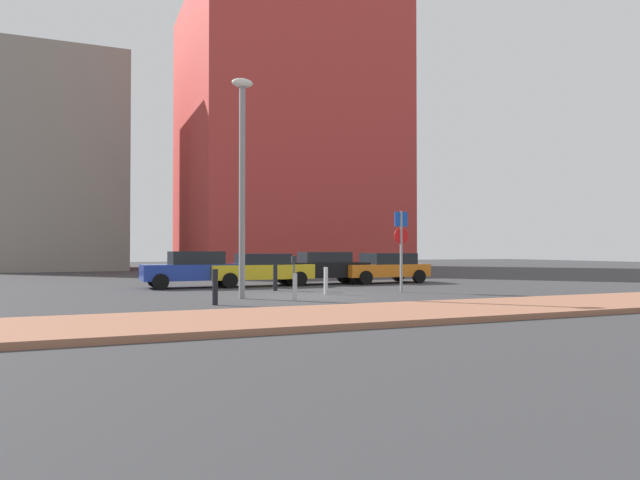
{
  "coord_description": "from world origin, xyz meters",
  "views": [
    {
      "loc": [
        -7.24,
        -18.2,
        1.6
      ],
      "look_at": [
        1.07,
        1.87,
        1.96
      ],
      "focal_mm": 31.97,
      "sensor_mm": 36.0,
      "label": 1
    }
  ],
  "objects_px": {
    "parked_car_yellow": "(260,269)",
    "traffic_bollard_mid": "(326,281)",
    "parking_sign_post": "(401,241)",
    "traffic_bollard_near": "(295,287)",
    "traffic_bollard_far": "(215,287)",
    "parked_car_black": "(320,267)",
    "parking_meter": "(294,268)",
    "parked_car_blue": "(193,269)",
    "street_lamp": "(242,169)",
    "parked_car_orange": "(384,267)",
    "traffic_bollard_edge": "(275,277)"
  },
  "relations": [
    {
      "from": "parked_car_blue",
      "to": "traffic_bollard_far",
      "type": "bearing_deg",
      "value": -95.33
    },
    {
      "from": "parked_car_yellow",
      "to": "traffic_bollard_near",
      "type": "relative_size",
      "value": 5.42
    },
    {
      "from": "parking_sign_post",
      "to": "parking_meter",
      "type": "height_order",
      "value": "parking_sign_post"
    },
    {
      "from": "parked_car_black",
      "to": "street_lamp",
      "type": "distance_m",
      "value": 8.99
    },
    {
      "from": "street_lamp",
      "to": "parking_meter",
      "type": "bearing_deg",
      "value": 44.08
    },
    {
      "from": "parked_car_blue",
      "to": "parking_sign_post",
      "type": "relative_size",
      "value": 1.34
    },
    {
      "from": "parking_meter",
      "to": "parked_car_black",
      "type": "bearing_deg",
      "value": 54.25
    },
    {
      "from": "parked_car_blue",
      "to": "street_lamp",
      "type": "relative_size",
      "value": 0.57
    },
    {
      "from": "parked_car_orange",
      "to": "street_lamp",
      "type": "distance_m",
      "value": 11.03
    },
    {
      "from": "parked_car_blue",
      "to": "traffic_bollard_near",
      "type": "height_order",
      "value": "parked_car_blue"
    },
    {
      "from": "traffic_bollard_edge",
      "to": "parking_meter",
      "type": "bearing_deg",
      "value": -28.99
    },
    {
      "from": "parked_car_orange",
      "to": "parking_sign_post",
      "type": "xyz_separation_m",
      "value": [
        -2.33,
        -5.51,
        1.16
      ]
    },
    {
      "from": "traffic_bollard_near",
      "to": "traffic_bollard_edge",
      "type": "distance_m",
      "value": 4.45
    },
    {
      "from": "parked_car_yellow",
      "to": "parking_meter",
      "type": "relative_size",
      "value": 3.41
    },
    {
      "from": "parked_car_black",
      "to": "parked_car_orange",
      "type": "bearing_deg",
      "value": -5.68
    },
    {
      "from": "parked_car_orange",
      "to": "traffic_bollard_far",
      "type": "distance_m",
      "value": 12.54
    },
    {
      "from": "traffic_bollard_near",
      "to": "traffic_bollard_far",
      "type": "distance_m",
      "value": 2.63
    },
    {
      "from": "street_lamp",
      "to": "traffic_bollard_mid",
      "type": "distance_m",
      "value": 4.99
    },
    {
      "from": "traffic_bollard_mid",
      "to": "traffic_bollard_far",
      "type": "xyz_separation_m",
      "value": [
        -4.49,
        -2.41,
        0.03
      ]
    },
    {
      "from": "parked_car_yellow",
      "to": "parking_sign_post",
      "type": "xyz_separation_m",
      "value": [
        3.85,
        -5.51,
        1.17
      ]
    },
    {
      "from": "street_lamp",
      "to": "traffic_bollard_far",
      "type": "bearing_deg",
      "value": -125.26
    },
    {
      "from": "parked_car_blue",
      "to": "traffic_bollard_mid",
      "type": "relative_size",
      "value": 4.22
    },
    {
      "from": "parking_meter",
      "to": "street_lamp",
      "type": "height_order",
      "value": "street_lamp"
    },
    {
      "from": "traffic_bollard_far",
      "to": "parked_car_orange",
      "type": "bearing_deg",
      "value": 38.34
    },
    {
      "from": "parked_car_yellow",
      "to": "parking_sign_post",
      "type": "relative_size",
      "value": 1.52
    },
    {
      "from": "parked_car_black",
      "to": "traffic_bollard_near",
      "type": "xyz_separation_m",
      "value": [
        -4.05,
        -7.67,
        -0.35
      ]
    },
    {
      "from": "parked_car_orange",
      "to": "traffic_bollard_near",
      "type": "height_order",
      "value": "parked_car_orange"
    },
    {
      "from": "parked_car_blue",
      "to": "traffic_bollard_far",
      "type": "xyz_separation_m",
      "value": [
        -0.74,
        -7.89,
        -0.28
      ]
    },
    {
      "from": "parking_sign_post",
      "to": "parking_meter",
      "type": "relative_size",
      "value": 2.25
    },
    {
      "from": "parked_car_blue",
      "to": "traffic_bollard_far",
      "type": "height_order",
      "value": "parked_car_blue"
    },
    {
      "from": "parking_sign_post",
      "to": "traffic_bollard_mid",
      "type": "relative_size",
      "value": 3.14
    },
    {
      "from": "parked_car_orange",
      "to": "traffic_bollard_mid",
      "type": "relative_size",
      "value": 4.52
    },
    {
      "from": "parking_sign_post",
      "to": "street_lamp",
      "type": "bearing_deg",
      "value": -175.5
    },
    {
      "from": "street_lamp",
      "to": "traffic_bollard_edge",
      "type": "xyz_separation_m",
      "value": [
        2.12,
        3.02,
        -3.7
      ]
    },
    {
      "from": "parked_car_black",
      "to": "traffic_bollard_far",
      "type": "xyz_separation_m",
      "value": [
        -6.64,
        -8.1,
        -0.26
      ]
    },
    {
      "from": "parked_car_orange",
      "to": "traffic_bollard_edge",
      "type": "relative_size",
      "value": 4.19
    },
    {
      "from": "traffic_bollard_edge",
      "to": "parked_car_blue",
      "type": "bearing_deg",
      "value": 130.49
    },
    {
      "from": "parked_car_orange",
      "to": "traffic_bollard_near",
      "type": "xyz_separation_m",
      "value": [
        -7.24,
        -7.36,
        -0.33
      ]
    },
    {
      "from": "traffic_bollard_near",
      "to": "parked_car_yellow",
      "type": "bearing_deg",
      "value": 81.78
    },
    {
      "from": "parked_car_orange",
      "to": "traffic_bollard_far",
      "type": "xyz_separation_m",
      "value": [
        -9.83,
        -7.78,
        -0.24
      ]
    },
    {
      "from": "street_lamp",
      "to": "traffic_bollard_far",
      "type": "distance_m",
      "value": 4.29
    },
    {
      "from": "parking_sign_post",
      "to": "traffic_bollard_mid",
      "type": "xyz_separation_m",
      "value": [
        -3.01,
        0.14,
        -1.43
      ]
    },
    {
      "from": "parked_car_orange",
      "to": "parked_car_blue",
      "type": "bearing_deg",
      "value": 179.32
    },
    {
      "from": "traffic_bollard_mid",
      "to": "parked_car_black",
      "type": "bearing_deg",
      "value": 69.3
    },
    {
      "from": "parked_car_blue",
      "to": "street_lamp",
      "type": "xyz_separation_m",
      "value": [
        0.52,
        -6.11,
        3.43
      ]
    },
    {
      "from": "parked_car_black",
      "to": "parking_meter",
      "type": "bearing_deg",
      "value": -125.75
    },
    {
      "from": "parked_car_yellow",
      "to": "traffic_bollard_mid",
      "type": "height_order",
      "value": "parked_car_yellow"
    },
    {
      "from": "parked_car_yellow",
      "to": "street_lamp",
      "type": "relative_size",
      "value": 0.64
    },
    {
      "from": "traffic_bollard_near",
      "to": "parked_car_orange",
      "type": "bearing_deg",
      "value": 45.46
    },
    {
      "from": "traffic_bollard_near",
      "to": "traffic_bollard_far",
      "type": "bearing_deg",
      "value": -170.78
    }
  ]
}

